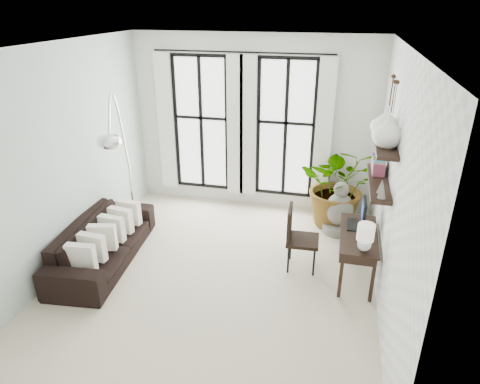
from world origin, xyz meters
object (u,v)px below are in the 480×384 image
(buddha, at_px, (339,211))
(sofa, at_px, (103,242))
(arc_lamp, at_px, (117,129))
(plant, at_px, (340,185))
(desk, at_px, (359,237))
(desk_chair, at_px, (297,234))

(buddha, bearing_deg, sofa, -153.33)
(sofa, relative_size, arc_lamp, 0.91)
(sofa, relative_size, plant, 1.48)
(desk, bearing_deg, desk_chair, 173.34)
(sofa, relative_size, desk_chair, 2.31)
(desk, distance_m, arc_lamp, 3.86)
(sofa, bearing_deg, desk_chair, -85.41)
(arc_lamp, bearing_deg, sofa, -99.21)
(desk, height_order, arc_lamp, arc_lamp)
(plant, height_order, arc_lamp, arc_lamp)
(desk, relative_size, desk_chair, 1.23)
(arc_lamp, bearing_deg, desk, -3.42)
(plant, height_order, desk, plant)
(sofa, xyz_separation_m, plant, (3.44, 2.04, 0.43))
(desk_chair, distance_m, arc_lamp, 3.10)
(sofa, distance_m, buddha, 3.89)
(arc_lamp, relative_size, buddha, 2.67)
(desk, distance_m, buddha, 1.39)
(plant, bearing_deg, desk, -79.28)
(desk, relative_size, buddha, 1.28)
(sofa, height_order, arc_lamp, arc_lamp)
(desk, bearing_deg, buddha, 101.59)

